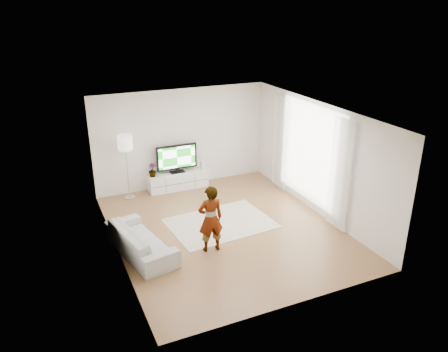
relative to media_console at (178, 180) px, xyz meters
name	(u,v)px	position (x,y,z in m)	size (l,w,h in m)	color
floor	(225,229)	(0.23, -2.76, -0.24)	(6.00, 6.00, 0.00)	#9E7047
ceiling	(225,113)	(0.23, -2.76, 2.56)	(6.00, 6.00, 0.00)	white
wall_left	(113,193)	(-2.27, -2.76, 1.16)	(0.02, 6.00, 2.80)	silver
wall_right	(318,159)	(2.73, -2.76, 1.16)	(0.02, 6.00, 2.80)	silver
wall_back	(182,138)	(0.23, 0.24, 1.16)	(5.00, 0.02, 2.80)	silver
wall_front	(300,235)	(0.23, -5.76, 1.16)	(5.00, 0.02, 2.80)	silver
window	(310,153)	(2.71, -2.46, 1.21)	(0.01, 2.60, 2.50)	white
curtain_near	(340,175)	(2.63, -3.76, 1.11)	(0.04, 0.70, 2.60)	white
curtain_far	(281,143)	(2.63, -1.16, 1.11)	(0.04, 0.70, 2.60)	white
media_console	(178,180)	(0.00, 0.00, 0.00)	(1.71, 0.48, 0.48)	white
television	(177,158)	(0.00, 0.03, 0.68)	(1.17, 0.23, 0.81)	black
game_console	(202,165)	(0.75, 0.00, 0.36)	(0.09, 0.18, 0.23)	white
potted_plant	(152,170)	(-0.72, 0.00, 0.43)	(0.21, 0.21, 0.38)	#3F7238
rug	(220,223)	(0.25, -2.46, -0.23)	(2.42, 1.74, 0.01)	beige
player	(211,219)	(-0.43, -3.49, 0.52)	(0.54, 0.36, 1.49)	#334772
sofa	(141,240)	(-1.82, -2.96, 0.06)	(2.04, 0.80, 0.60)	silver
floor_lamp	(125,146)	(-1.42, -0.06, 1.25)	(0.39, 0.39, 1.76)	silver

